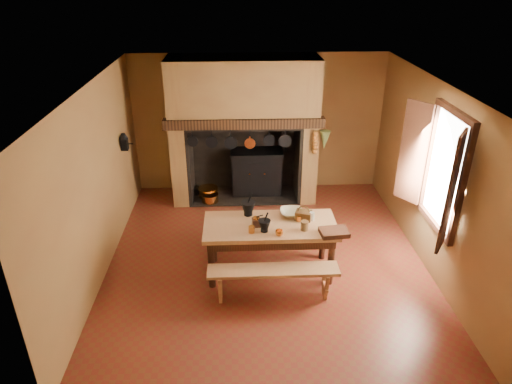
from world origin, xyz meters
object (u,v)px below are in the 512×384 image
work_table (270,232)px  coffee_grinder (256,222)px  bench_front (273,276)px  mixing_bowl (291,213)px  iron_range (257,171)px  wicker_basket (303,215)px

work_table → coffee_grinder: bearing=-168.0°
bench_front → mixing_bowl: bearing=69.3°
iron_range → bench_front: (0.07, -3.41, -0.10)m
coffee_grinder → mixing_bowl: bearing=21.9°
iron_range → bench_front: size_ratio=0.88×
wicker_basket → coffee_grinder: bearing=-147.8°
bench_front → coffee_grinder: bearing=109.3°
work_table → mixing_bowl: 0.46m
coffee_grinder → iron_range: bearing=80.7°
bench_front → mixing_bowl: mixing_bowl is taller
mixing_bowl → wicker_basket: bearing=-37.5°
iron_range → coffee_grinder: (-0.14, -2.81, 0.44)m
work_table → wicker_basket: size_ratio=7.10×
iron_range → work_table: size_ratio=0.82×
iron_range → bench_front: 3.41m
work_table → coffee_grinder: size_ratio=10.71×
iron_range → wicker_basket: bearing=-77.6°
bench_front → mixing_bowl: size_ratio=5.23×
coffee_grinder → mixing_bowl: 0.63m
work_table → coffee_grinder: coffee_grinder is taller
iron_range → wicker_basket: size_ratio=5.79×
iron_range → work_table: iron_range is taller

